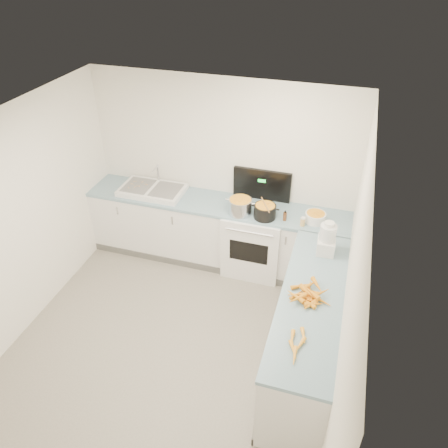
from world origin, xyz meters
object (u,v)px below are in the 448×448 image
(mixing_bowl, at_px, (315,217))
(spice_jar, at_px, (303,222))
(extract_bottle, at_px, (285,216))
(sink, at_px, (152,190))
(steel_pot, at_px, (240,207))
(food_processor, at_px, (327,239))
(black_pot, at_px, (265,212))
(stove, at_px, (255,239))

(mixing_bowl, bearing_deg, spice_jar, -133.95)
(extract_bottle, height_order, spice_jar, extract_bottle)
(mixing_bowl, relative_size, spice_jar, 2.51)
(sink, height_order, steel_pot, sink)
(steel_pot, distance_m, spice_jar, 0.80)
(steel_pot, height_order, spice_jar, steel_pot)
(sink, distance_m, extract_bottle, 1.85)
(steel_pot, relative_size, food_processor, 0.76)
(mixing_bowl, xyz_separation_m, spice_jar, (-0.13, -0.14, -0.01))
(black_pot, distance_m, extract_bottle, 0.25)
(food_processor, bearing_deg, spice_jar, 125.99)
(sink, relative_size, steel_pot, 2.87)
(steel_pot, xyz_separation_m, mixing_bowl, (0.93, 0.09, -0.03))
(sink, bearing_deg, black_pot, -5.76)
(extract_bottle, height_order, food_processor, food_processor)
(extract_bottle, bearing_deg, steel_pot, -179.83)
(stove, xyz_separation_m, steel_pot, (-0.17, -0.14, 0.56))
(stove, relative_size, steel_pot, 4.54)
(spice_jar, bearing_deg, extract_bottle, 167.66)
(spice_jar, bearing_deg, mixing_bowl, 46.05)
(spice_jar, distance_m, food_processor, 0.56)
(stove, height_order, sink, stove)
(stove, relative_size, food_processor, 3.45)
(sink, distance_m, food_processor, 2.48)
(steel_pot, height_order, black_pot, steel_pot)
(extract_bottle, distance_m, food_processor, 0.74)
(extract_bottle, bearing_deg, sink, 175.27)
(black_pot, bearing_deg, food_processor, -31.17)
(stove, relative_size, spice_jar, 13.53)
(extract_bottle, xyz_separation_m, spice_jar, (0.23, -0.05, -0.01))
(stove, distance_m, spice_jar, 0.83)
(food_processor, bearing_deg, black_pot, 148.83)
(mixing_bowl, distance_m, extract_bottle, 0.37)
(sink, height_order, mixing_bowl, sink)
(steel_pot, distance_m, food_processor, 1.22)
(mixing_bowl, bearing_deg, steel_pot, -174.44)
(mixing_bowl, height_order, extract_bottle, mixing_bowl)
(spice_jar, bearing_deg, steel_pot, 176.55)
(extract_bottle, bearing_deg, black_pot, -178.07)
(extract_bottle, bearing_deg, stove, 160.79)
(extract_bottle, relative_size, food_processor, 0.29)
(sink, xyz_separation_m, mixing_bowl, (2.20, -0.06, 0.02))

